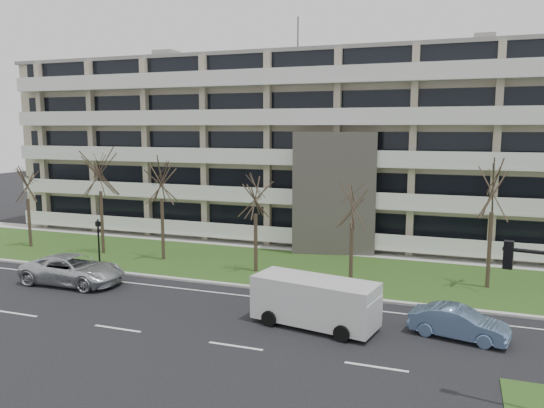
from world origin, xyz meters
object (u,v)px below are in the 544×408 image
at_px(pedestrian_signal, 98,236).
at_px(white_van, 316,298).
at_px(blue_sedan, 459,323).
at_px(silver_pickup, 73,270).

bearing_deg(pedestrian_signal, white_van, -3.65).
relative_size(blue_sedan, pedestrian_signal, 1.35).
bearing_deg(blue_sedan, white_van, 109.08).
xyz_separation_m(blue_sedan, pedestrian_signal, (-23.27, 5.35, 1.30)).
relative_size(silver_pickup, white_van, 1.01).
height_order(silver_pickup, pedestrian_signal, pedestrian_signal).
distance_m(blue_sedan, white_van, 6.42).
relative_size(silver_pickup, blue_sedan, 1.47).
relative_size(white_van, pedestrian_signal, 1.97).
bearing_deg(white_van, pedestrian_signal, 170.85).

